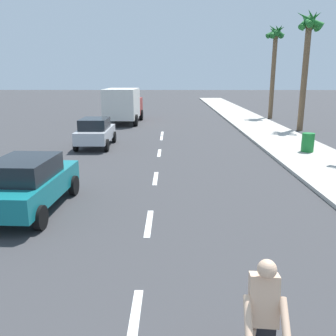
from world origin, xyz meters
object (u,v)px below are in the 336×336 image
at_px(parked_car_silver, 96,132).
at_px(palm_tree_far, 308,42).
at_px(parked_car_teal, 28,182).
at_px(palm_tree_distant, 275,46).
at_px(trash_bin_far, 308,142).
at_px(delivery_truck, 123,105).

xyz_separation_m(parked_car_silver, palm_tree_far, (13.30, 6.13, 5.16)).
height_order(parked_car_teal, palm_tree_far, palm_tree_far).
xyz_separation_m(palm_tree_far, palm_tree_distant, (-0.13, 7.45, 0.25)).
bearing_deg(parked_car_silver, parked_car_teal, -90.27).
bearing_deg(trash_bin_far, delivery_truck, 131.32).
bearing_deg(parked_car_silver, trash_bin_far, -10.22).
distance_m(parked_car_teal, palm_tree_distant, 27.24).
height_order(parked_car_silver, palm_tree_distant, palm_tree_distant).
relative_size(parked_car_teal, delivery_truck, 0.66).
bearing_deg(palm_tree_distant, palm_tree_far, -89.01).
relative_size(parked_car_teal, trash_bin_far, 4.51).
relative_size(parked_car_teal, palm_tree_far, 0.51).
bearing_deg(delivery_truck, parked_car_teal, -88.95).
xyz_separation_m(delivery_truck, trash_bin_far, (10.63, -12.09, -0.90)).
xyz_separation_m(parked_car_teal, palm_tree_far, (13.29, 15.78, 5.16)).
xyz_separation_m(parked_car_teal, delivery_truck, (0.23, 19.85, 0.67)).
relative_size(parked_car_silver, palm_tree_far, 0.47).
relative_size(parked_car_silver, palm_tree_distant, 0.46).
xyz_separation_m(parked_car_teal, trash_bin_far, (10.87, 7.76, -0.24)).
height_order(delivery_truck, palm_tree_far, palm_tree_far).
xyz_separation_m(delivery_truck, palm_tree_far, (13.05, -4.07, 4.49)).
xyz_separation_m(palm_tree_distant, trash_bin_far, (-2.29, -15.47, -5.65)).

